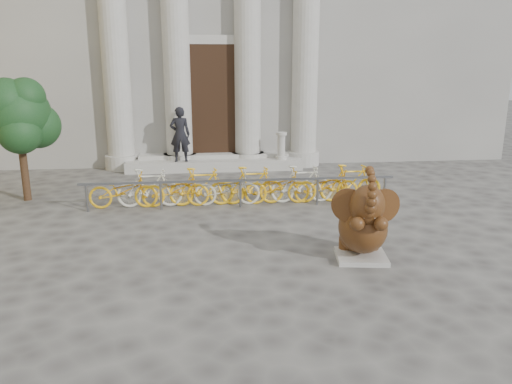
{
  "coord_description": "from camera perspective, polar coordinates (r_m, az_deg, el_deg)",
  "views": [
    {
      "loc": [
        -0.45,
        -7.69,
        3.56
      ],
      "look_at": [
        0.6,
        1.8,
        1.1
      ],
      "focal_mm": 35.0,
      "sensor_mm": 36.0,
      "label": 1
    }
  ],
  "objects": [
    {
      "name": "classical_building",
      "position": [
        22.76,
        -5.51,
        20.5
      ],
      "size": [
        22.0,
        10.7,
        12.0
      ],
      "color": "gray",
      "rests_on": "ground"
    },
    {
      "name": "ground",
      "position": [
        8.48,
        -2.76,
        -10.38
      ],
      "size": [
        80.0,
        80.0,
        0.0
      ],
      "primitive_type": "plane",
      "color": "#474442",
      "rests_on": "ground"
    },
    {
      "name": "bike_rack",
      "position": [
        12.9,
        -1.95,
        0.72
      ],
      "size": [
        8.0,
        0.53,
        1.0
      ],
      "color": "slate",
      "rests_on": "ground"
    },
    {
      "name": "tree",
      "position": [
        14.38,
        -25.45,
        7.86
      ],
      "size": [
        1.86,
        1.7,
        3.23
      ],
      "color": "#332114",
      "rests_on": "ground"
    },
    {
      "name": "pedestrian",
      "position": [
        16.91,
        -8.68,
        6.53
      ],
      "size": [
        0.67,
        0.44,
        1.83
      ],
      "primitive_type": "imported",
      "rotation": [
        0.0,
        0.0,
        3.14
      ],
      "color": "black",
      "rests_on": "entrance_steps"
    },
    {
      "name": "elephant_statue",
      "position": [
        9.41,
        12.15,
        -3.78
      ],
      "size": [
        1.22,
        1.42,
        1.84
      ],
      "rotation": [
        0.0,
        0.0,
        -0.15
      ],
      "color": "#A8A59E",
      "rests_on": "ground"
    },
    {
      "name": "balustrade_post",
      "position": [
        17.23,
        2.9,
        5.18
      ],
      "size": [
        0.38,
        0.38,
        0.93
      ],
      "color": "#A8A59E",
      "rests_on": "entrance_steps"
    },
    {
      "name": "entrance_steps",
      "position": [
        17.42,
        -4.74,
        3.21
      ],
      "size": [
        6.0,
        1.2,
        0.36
      ],
      "primitive_type": "cube",
      "color": "#A8A59E",
      "rests_on": "ground"
    }
  ]
}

